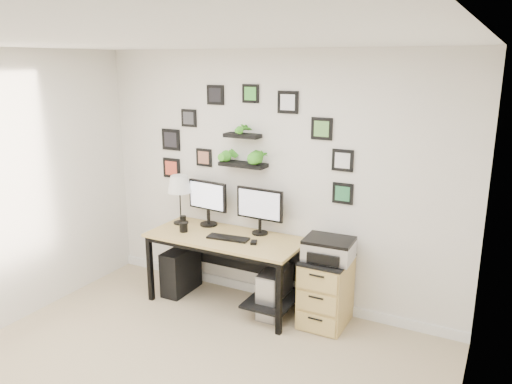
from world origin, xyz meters
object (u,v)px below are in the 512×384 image
Objects in this scene: file_cabinet at (326,291)px; pc_tower_black at (181,270)px; desk at (230,247)px; monitor_left at (208,200)px; mug at (184,227)px; table_lamp at (179,185)px; pc_tower_grey at (275,292)px; monitor_right at (260,207)px; printer at (329,249)px.

pc_tower_black is at bearing -177.57° from file_cabinet.
pc_tower_black is (-0.63, -0.01, -0.38)m from desk.
mug is at bearing -110.51° from monitor_left.
file_cabinet is (1.03, 0.06, -0.29)m from desk.
pc_tower_black is at bearing -142.38° from monitor_left.
table_lamp reaches higher than pc_tower_grey.
monitor_right reaches higher than file_cabinet.
desk is 1.07m from file_cabinet.
mug is at bearing -166.32° from desk.
printer is at bearing -19.23° from file_cabinet.
table_lamp is 0.94m from pc_tower_black.
printer reaches higher than desk.
mug reaches higher than desk.
monitor_right is at bearing 170.42° from printer.
monitor_right is at bearing 22.65° from mug.
desk is 1.05m from printer.
file_cabinet is (1.71, -0.04, -0.85)m from table_lamp.
monitor_right is at bearing 5.49° from table_lamp.
pc_tower_grey is 1.03× the size of printer.
monitor_right reaches higher than printer.
printer is at bearing -5.11° from monitor_left.
desk is at bearing -177.11° from printer.
monitor_left is 0.62m from monitor_right.
monitor_right is at bearing 170.62° from file_cabinet.
file_cabinet is at bearing 5.78° from pc_tower_grey.
monitor_left is 1.06× the size of printer.
monitor_right is 0.78× the size of file_cabinet.
pc_tower_grey is (0.89, -0.17, -0.80)m from monitor_left.
file_cabinet is 1.44× the size of printer.
table_lamp is 0.80× the size of file_cabinet.
file_cabinet is (0.78, -0.13, -0.70)m from monitor_right.
pc_tower_black is (-0.25, -0.19, -0.79)m from monitor_left.
monitor_right reaches higher than mug.
monitor_left reaches higher than desk.
pc_tower_black is at bearing -177.79° from printer.
monitor_left is 1.00× the size of pc_tower_black.
monitor_left reaches higher than pc_tower_grey.
table_lamp is 1.52m from pc_tower_grey.
printer is (1.42, -0.13, -0.26)m from monitor_left.
monitor_left is 0.85m from pc_tower_black.
mug is at bearing -38.67° from pc_tower_black.
pc_tower_grey is 0.72× the size of file_cabinet.
monitor_right is 1.06m from file_cabinet.
table_lamp reaches higher than printer.
desk is 16.46× the size of mug.
table_lamp reaches higher than monitor_left.
table_lamp is (-0.68, 0.10, 0.56)m from desk.
printer is (1.73, -0.05, -0.41)m from table_lamp.
pc_tower_grey is at bearing -174.22° from file_cabinet.
file_cabinet reaches higher than pc_tower_grey.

